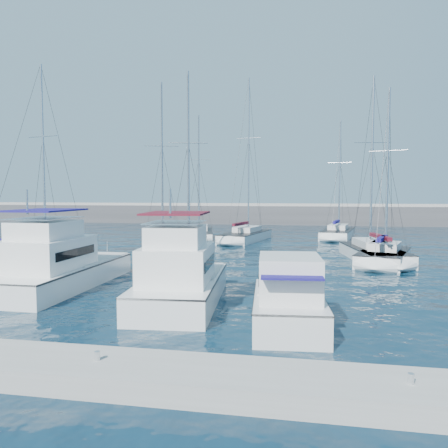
% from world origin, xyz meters
% --- Properties ---
extents(ground, '(220.00, 220.00, 0.00)m').
position_xyz_m(ground, '(0.00, 0.00, 0.00)').
color(ground, black).
rests_on(ground, ground).
extents(breakwater, '(160.00, 6.00, 4.45)m').
position_xyz_m(breakwater, '(0.00, 52.00, 1.05)').
color(breakwater, '#424244').
rests_on(breakwater, ground).
extents(dock, '(40.00, 2.20, 0.60)m').
position_xyz_m(dock, '(0.00, -11.00, 0.30)').
color(dock, gray).
rests_on(dock, ground).
extents(dock_cleat_centre, '(0.16, 0.16, 0.25)m').
position_xyz_m(dock_cleat_centre, '(0.00, -11.00, 0.72)').
color(dock_cleat_centre, silver).
rests_on(dock_cleat_centre, dock).
extents(dock_cleat_near_stbd, '(0.16, 0.16, 0.25)m').
position_xyz_m(dock_cleat_near_stbd, '(8.00, -11.00, 0.72)').
color(dock_cleat_near_stbd, silver).
rests_on(dock_cleat_near_stbd, dock).
extents(motor_yacht_port_inner, '(3.81, 10.20, 4.69)m').
position_xyz_m(motor_yacht_port_inner, '(-7.60, -0.48, 1.13)').
color(motor_yacht_port_inner, silver).
rests_on(motor_yacht_port_inner, ground).
extents(motor_yacht_stbd_inner, '(4.14, 8.63, 4.69)m').
position_xyz_m(motor_yacht_stbd_inner, '(-0.08, -2.66, 1.13)').
color(motor_yacht_stbd_inner, silver).
rests_on(motor_yacht_stbd_inner, ground).
extents(motor_yacht_stbd_outer, '(3.13, 6.01, 3.20)m').
position_xyz_m(motor_yacht_stbd_outer, '(4.92, -5.06, 0.94)').
color(motor_yacht_stbd_outer, silver).
rests_on(motor_yacht_stbd_outer, ground).
extents(sailboat_mid_a, '(4.68, 8.70, 14.96)m').
position_xyz_m(sailboat_mid_a, '(-13.92, 7.35, 0.52)').
color(sailboat_mid_a, silver).
rests_on(sailboat_mid_a, ground).
extents(sailboat_mid_b, '(5.68, 9.15, 14.11)m').
position_xyz_m(sailboat_mid_b, '(-5.35, 10.64, 0.51)').
color(sailboat_mid_b, silver).
rests_on(sailboat_mid_b, ground).
extents(sailboat_mid_c, '(4.59, 7.29, 13.49)m').
position_xyz_m(sailboat_mid_c, '(-2.02, 6.04, 0.53)').
color(sailboat_mid_c, silver).
rests_on(sailboat_mid_c, ground).
extents(sailboat_mid_d, '(4.53, 9.38, 14.46)m').
position_xyz_m(sailboat_mid_d, '(10.71, 13.05, 0.51)').
color(sailboat_mid_d, silver).
rests_on(sailboat_mid_d, ground).
extents(sailboat_mid_e, '(5.07, 7.67, 13.08)m').
position_xyz_m(sailboat_mid_e, '(11.20, 11.35, 0.51)').
color(sailboat_mid_e, silver).
rests_on(sailboat_mid_e, ground).
extents(sailboat_back_a, '(4.93, 9.40, 14.30)m').
position_xyz_m(sailboat_back_a, '(-6.24, 26.06, 0.51)').
color(sailboat_back_a, silver).
rests_on(sailboat_back_a, ground).
extents(sailboat_back_b, '(5.02, 9.60, 17.86)m').
position_xyz_m(sailboat_back_b, '(-0.74, 24.84, 0.55)').
color(sailboat_back_b, silver).
rests_on(sailboat_back_b, ground).
extents(sailboat_back_c, '(4.67, 9.01, 13.84)m').
position_xyz_m(sailboat_back_c, '(9.27, 29.83, 0.51)').
color(sailboat_back_c, silver).
rests_on(sailboat_back_c, ground).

